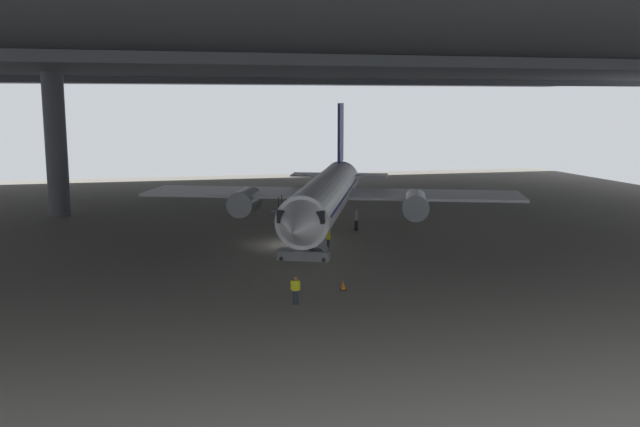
{
  "coord_description": "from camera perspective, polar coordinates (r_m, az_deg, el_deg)",
  "views": [
    {
      "loc": [
        -10.3,
        -52.83,
        11.19
      ],
      "look_at": [
        2.28,
        -0.47,
        2.52
      ],
      "focal_mm": 38.46,
      "sensor_mm": 36.0,
      "label": 1
    }
  ],
  "objects": [
    {
      "name": "hangar_structure",
      "position": [
        67.46,
        -4.89,
        12.18
      ],
      "size": [
        121.0,
        99.0,
        15.44
      ],
      "color": "#4C4F54",
      "rests_on": "ground_plane"
    },
    {
      "name": "crew_worker_by_stairs",
      "position": [
        52.63,
        0.69,
        -2.01
      ],
      "size": [
        0.3,
        0.54,
        1.76
      ],
      "color": "#232838",
      "rests_on": "ground_plane"
    },
    {
      "name": "airplane_main",
      "position": [
        58.94,
        0.56,
        1.55
      ],
      "size": [
        34.3,
        34.47,
        11.22
      ],
      "color": "white",
      "rests_on": "ground_plane"
    },
    {
      "name": "crew_worker_near_nose",
      "position": [
        38.65,
        -2.05,
        -6.28
      ],
      "size": [
        0.54,
        0.28,
        1.61
      ],
      "color": "#232838",
      "rests_on": "ground_plane"
    },
    {
      "name": "traffic_cone_orange",
      "position": [
        41.76,
        1.94,
        -5.99
      ],
      "size": [
        0.36,
        0.36,
        0.6
      ],
      "color": "black",
      "rests_on": "ground_plane"
    },
    {
      "name": "boarding_stairs",
      "position": [
        49.78,
        -1.42,
        -2.99
      ],
      "size": [
        4.37,
        2.78,
        4.61
      ],
      "color": "slate",
      "rests_on": "ground_plane"
    },
    {
      "name": "ground_plane",
      "position": [
        54.98,
        -2.43,
        -2.61
      ],
      "size": [
        110.0,
        110.0,
        0.0
      ],
      "primitive_type": "plane",
      "color": "gray"
    }
  ]
}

